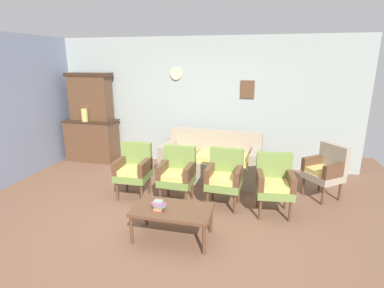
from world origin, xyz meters
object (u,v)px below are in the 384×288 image
object	(u,v)px
side_cabinet	(93,140)
vase_on_cabinet	(85,115)
floral_couch	(211,162)
armchair_near_couch_end	(177,172)
wingback_chair_by_fireplace	(326,169)
armchair_row_middle	(224,176)
armchair_by_doorway	(134,168)
armchair_near_cabinet	(274,182)
book_stack_on_table	(159,205)
coffee_table	(172,212)

from	to	relation	value
side_cabinet	vase_on_cabinet	size ratio (longest dim) A/B	4.14
floral_couch	vase_on_cabinet	bearing A→B (deg)	173.70
vase_on_cabinet	armchair_near_couch_end	size ratio (longest dim) A/B	0.31
side_cabinet	wingback_chair_by_fireplace	world-z (taller)	side_cabinet
armchair_near_couch_end	armchair_row_middle	world-z (taller)	same
vase_on_cabinet	armchair_by_doorway	xyz separation A→B (m)	(1.75, -1.40, -0.57)
vase_on_cabinet	armchair_row_middle	xyz separation A→B (m)	(3.26, -1.39, -0.57)
side_cabinet	floral_couch	distance (m)	2.88
side_cabinet	armchair_row_middle	bearing A→B (deg)	-25.79
armchair_near_cabinet	side_cabinet	bearing A→B (deg)	157.67
side_cabinet	armchair_near_couch_end	xyz separation A→B (m)	(2.48, -1.59, 0.03)
armchair_by_doorway	armchair_row_middle	world-z (taller)	same
armchair_near_couch_end	armchair_row_middle	bearing A→B (deg)	2.39
armchair_by_doorway	book_stack_on_table	world-z (taller)	armchair_by_doorway
armchair_near_couch_end	coffee_table	bearing A→B (deg)	-77.33
vase_on_cabinet	book_stack_on_table	distance (m)	3.66
side_cabinet	vase_on_cabinet	distance (m)	0.63
side_cabinet	wingback_chair_by_fireplace	size ratio (longest dim) A/B	1.28
armchair_near_cabinet	book_stack_on_table	size ratio (longest dim) A/B	5.24
armchair_near_cabinet	coffee_table	size ratio (longest dim) A/B	0.90
side_cabinet	book_stack_on_table	size ratio (longest dim) A/B	6.72
side_cabinet	armchair_row_middle	xyz separation A→B (m)	(3.23, -1.56, 0.03)
armchair_near_couch_end	wingback_chair_by_fireplace	xyz separation A→B (m)	(2.34, 0.71, 0.00)
wingback_chair_by_fireplace	coffee_table	size ratio (longest dim) A/B	0.90
vase_on_cabinet	armchair_near_couch_end	bearing A→B (deg)	-29.57
side_cabinet	coffee_table	bearing A→B (deg)	-44.12
wingback_chair_by_fireplace	book_stack_on_table	xyz separation A→B (m)	(-2.26, -1.81, -0.02)
vase_on_cabinet	coffee_table	size ratio (longest dim) A/B	0.28
coffee_table	book_stack_on_table	world-z (taller)	book_stack_on_table
wingback_chair_by_fireplace	floral_couch	bearing A→B (deg)	168.62
floral_couch	armchair_near_cabinet	size ratio (longest dim) A/B	2.12
vase_on_cabinet	floral_couch	xyz separation A→B (m)	(2.86, -0.32, -0.74)
armchair_by_doorway	vase_on_cabinet	bearing A→B (deg)	141.35
armchair_near_cabinet	armchair_by_doorway	bearing A→B (deg)	178.35
floral_couch	coffee_table	xyz separation A→B (m)	(-0.12, -2.14, 0.05)
side_cabinet	armchair_near_couch_end	world-z (taller)	side_cabinet
armchair_by_doorway	wingback_chair_by_fireplace	xyz separation A→B (m)	(3.09, 0.68, 0.00)
armchair_by_doorway	armchair_row_middle	distance (m)	1.51
armchair_near_couch_end	book_stack_on_table	bearing A→B (deg)	-85.75
vase_on_cabinet	floral_couch	world-z (taller)	vase_on_cabinet
armchair_near_couch_end	coffee_table	distance (m)	1.07
armchair_near_cabinet	wingback_chair_by_fireplace	bearing A→B (deg)	41.82
armchair_by_doorway	coffee_table	distance (m)	1.45
side_cabinet	vase_on_cabinet	bearing A→B (deg)	-99.58
vase_on_cabinet	armchair_near_cabinet	size ratio (longest dim) A/B	0.31
armchair_near_cabinet	armchair_near_couch_end	bearing A→B (deg)	178.40
armchair_by_doorway	armchair_row_middle	xyz separation A→B (m)	(1.51, 0.01, 0.00)
coffee_table	armchair_near_couch_end	bearing A→B (deg)	102.67
armchair_near_couch_end	wingback_chair_by_fireplace	size ratio (longest dim) A/B	1.00
armchair_by_doorway	armchair_near_couch_end	xyz separation A→B (m)	(0.76, -0.02, 0.00)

